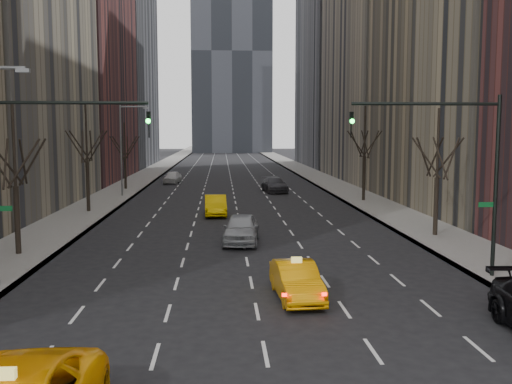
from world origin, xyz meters
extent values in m
cube|color=slate|center=(-12.25, 70.00, 0.07)|extent=(4.50, 320.00, 0.15)
cube|color=slate|center=(12.25, 70.00, 0.07)|extent=(4.50, 320.00, 0.15)
cube|color=brown|center=(-21.50, 66.00, 22.00)|extent=(14.00, 28.00, 44.00)
cube|color=slate|center=(-21.50, 96.00, 30.00)|extent=(14.00, 30.00, 60.00)
cube|color=slate|center=(21.50, 95.00, 29.00)|extent=(14.00, 30.00, 58.00)
cylinder|color=black|center=(-12.00, 18.00, 1.93)|extent=(0.28, 0.28, 3.57)
cylinder|color=black|center=(-12.00, 18.00, 5.84)|extent=(0.16, 0.16, 4.25)
cylinder|color=black|center=(-11.85, 18.85, 4.95)|extent=(0.42, 1.80, 2.52)
cylinder|color=black|center=(-11.19, 18.29, 4.95)|extent=(1.74, 0.72, 2.52)
cylinder|color=black|center=(-11.34, 17.45, 4.95)|extent=(1.46, 1.25, 2.52)
cylinder|color=black|center=(-12.15, 17.15, 4.95)|extent=(0.42, 1.80, 2.52)
cylinder|color=black|center=(-12.66, 18.55, 4.95)|extent=(1.46, 1.25, 2.52)
cylinder|color=black|center=(-12.00, 34.00, 2.15)|extent=(0.28, 0.28, 3.99)
cylinder|color=black|center=(-12.00, 34.00, 6.52)|extent=(0.16, 0.16, 4.75)
cylinder|color=black|center=(-11.85, 34.85, 5.37)|extent=(0.42, 1.80, 2.52)
cylinder|color=black|center=(-11.19, 34.29, 5.37)|extent=(1.74, 0.72, 2.52)
cylinder|color=black|center=(-11.34, 33.45, 5.37)|extent=(1.46, 1.25, 2.52)
cylinder|color=black|center=(-12.15, 33.15, 5.37)|extent=(0.42, 1.80, 2.52)
cylinder|color=black|center=(-12.81, 33.71, 5.37)|extent=(1.74, 0.72, 2.52)
cylinder|color=black|center=(-12.66, 34.55, 5.37)|extent=(1.46, 1.25, 2.52)
cylinder|color=black|center=(-12.00, 52.00, 1.83)|extent=(0.28, 0.28, 3.36)
cylinder|color=black|center=(-12.00, 52.00, 5.51)|extent=(0.16, 0.16, 4.00)
cylinder|color=black|center=(-11.85, 52.85, 4.74)|extent=(0.42, 1.80, 2.52)
cylinder|color=black|center=(-11.19, 52.29, 4.74)|extent=(1.74, 0.72, 2.52)
cylinder|color=black|center=(-11.34, 51.45, 4.74)|extent=(1.46, 1.25, 2.52)
cylinder|color=black|center=(-12.15, 51.15, 4.74)|extent=(0.42, 1.80, 2.52)
cylinder|color=black|center=(-12.81, 51.71, 4.74)|extent=(1.74, 0.72, 2.52)
cylinder|color=black|center=(-12.66, 52.55, 4.74)|extent=(1.46, 1.25, 2.52)
cylinder|color=black|center=(12.00, 22.00, 1.93)|extent=(0.28, 0.28, 3.57)
cylinder|color=black|center=(12.00, 22.00, 5.84)|extent=(0.16, 0.16, 4.25)
cylinder|color=black|center=(12.15, 22.85, 4.95)|extent=(0.42, 1.80, 2.52)
cylinder|color=black|center=(12.81, 22.29, 4.95)|extent=(1.74, 0.72, 2.52)
cylinder|color=black|center=(12.66, 21.45, 4.95)|extent=(1.46, 1.25, 2.52)
cylinder|color=black|center=(11.85, 21.15, 4.95)|extent=(0.42, 1.80, 2.52)
cylinder|color=black|center=(11.19, 21.71, 4.95)|extent=(1.74, 0.72, 2.52)
cylinder|color=black|center=(11.34, 22.55, 4.95)|extent=(1.46, 1.25, 2.52)
cylinder|color=black|center=(12.00, 40.00, 2.15)|extent=(0.28, 0.28, 3.99)
cylinder|color=black|center=(12.00, 40.00, 6.52)|extent=(0.16, 0.16, 4.75)
cylinder|color=black|center=(12.15, 40.85, 5.37)|extent=(0.42, 1.80, 2.52)
cylinder|color=black|center=(12.81, 40.29, 5.37)|extent=(1.74, 0.72, 2.52)
cylinder|color=black|center=(12.66, 39.45, 5.37)|extent=(1.46, 1.25, 2.52)
cylinder|color=black|center=(11.85, 39.15, 5.37)|extent=(0.42, 1.80, 2.52)
cylinder|color=black|center=(11.19, 39.71, 5.37)|extent=(1.74, 0.72, 2.52)
cylinder|color=black|center=(11.34, 40.55, 5.37)|extent=(1.46, 1.25, 2.52)
cylinder|color=black|center=(-7.55, 12.00, 7.75)|extent=(6.50, 0.14, 0.14)
imported|color=black|center=(-4.30, 12.00, 6.85)|extent=(0.18, 0.22, 1.10)
sphere|color=#0CFF33|center=(-4.30, 11.82, 7.00)|extent=(0.20, 0.20, 0.20)
cube|color=#0C5926|center=(-10.40, 12.00, 3.35)|extent=(0.70, 0.04, 0.22)
cylinder|color=black|center=(10.80, 12.00, 4.15)|extent=(0.18, 0.18, 8.00)
cylinder|color=black|center=(7.55, 12.00, 7.75)|extent=(6.50, 0.14, 0.14)
imported|color=black|center=(4.30, 12.00, 6.85)|extent=(0.18, 0.22, 1.10)
sphere|color=#0CFF33|center=(4.30, 11.82, 7.00)|extent=(0.20, 0.20, 0.20)
cube|color=#0C5926|center=(10.40, 12.00, 3.35)|extent=(0.70, 0.04, 0.22)
cube|color=slate|center=(-8.70, 10.00, 8.85)|extent=(0.50, 0.22, 0.15)
cylinder|color=slate|center=(-11.20, 45.00, 4.65)|extent=(0.16, 0.16, 9.00)
cylinder|color=slate|center=(-9.90, 45.00, 8.95)|extent=(2.60, 0.14, 0.14)
cube|color=slate|center=(-8.70, 45.00, 8.85)|extent=(0.50, 0.22, 0.15)
imported|color=orange|center=(1.65, 9.51, 0.72)|extent=(1.83, 4.48, 1.45)
imported|color=#9A9CA1|center=(-0.12, 20.92, 0.85)|extent=(2.49, 5.16, 1.70)
imported|color=#FFC905|center=(-1.75, 32.11, 0.78)|extent=(1.83, 4.82, 1.57)
imported|color=#303035|center=(4.44, 48.79, 0.79)|extent=(2.78, 5.67, 1.59)
imported|color=silver|center=(-7.46, 59.93, 0.76)|extent=(2.31, 4.66, 1.53)
camera|label=1|loc=(-1.26, -12.27, 6.59)|focal=40.00mm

